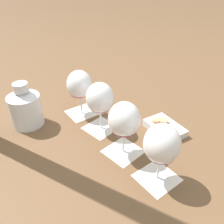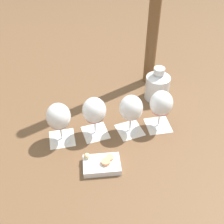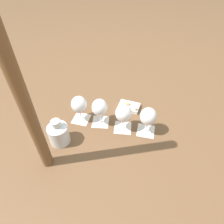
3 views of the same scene
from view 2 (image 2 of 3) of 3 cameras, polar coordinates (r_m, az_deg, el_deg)
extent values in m
plane|color=brown|center=(1.22, 0.10, -3.96)|extent=(8.00, 8.00, 0.00)
cube|color=silver|center=(1.27, 9.34, -2.68)|extent=(0.15, 0.15, 0.00)
cube|color=silver|center=(1.23, 3.63, -3.67)|extent=(0.15, 0.15, 0.00)
cube|color=silver|center=(1.22, -3.38, -4.17)|extent=(0.15, 0.15, 0.00)
cube|color=silver|center=(1.21, -10.10, -5.33)|extent=(0.15, 0.15, 0.00)
cylinder|color=white|center=(1.26, 9.36, -2.56)|extent=(0.07, 0.07, 0.01)
cylinder|color=white|center=(1.24, 9.55, -1.26)|extent=(0.01, 0.01, 0.07)
ellipsoid|color=white|center=(1.18, 9.99, 1.76)|extent=(0.10, 0.10, 0.11)
ellipsoid|color=#D85E68|center=(1.21, 9.80, 0.50)|extent=(0.08, 0.08, 0.03)
cylinder|color=white|center=(1.23, 3.64, -3.55)|extent=(0.07, 0.07, 0.01)
cylinder|color=white|center=(1.20, 3.72, -2.23)|extent=(0.01, 0.01, 0.07)
ellipsoid|color=white|center=(1.15, 3.89, 0.84)|extent=(0.10, 0.10, 0.11)
ellipsoid|color=maroon|center=(1.16, 3.83, -0.27)|extent=(0.08, 0.08, 0.04)
cylinder|color=white|center=(1.22, -3.39, -4.05)|extent=(0.07, 0.07, 0.01)
cylinder|color=white|center=(1.19, -3.46, -2.74)|extent=(0.01, 0.01, 0.07)
ellipsoid|color=white|center=(1.13, -3.63, 0.34)|extent=(0.10, 0.10, 0.11)
ellipsoid|color=maroon|center=(1.15, -3.56, -0.89)|extent=(0.08, 0.08, 0.03)
cylinder|color=white|center=(1.21, -10.12, -5.21)|extent=(0.07, 0.07, 0.01)
cylinder|color=white|center=(1.18, -10.34, -3.91)|extent=(0.01, 0.01, 0.07)
ellipsoid|color=white|center=(1.12, -10.84, -0.87)|extent=(0.10, 0.10, 0.11)
ellipsoid|color=#4B1222|center=(1.14, -10.65, -2.02)|extent=(0.08, 0.08, 0.04)
cylinder|color=silver|center=(1.39, 9.16, 4.94)|extent=(0.12, 0.12, 0.12)
cone|color=silver|center=(1.35, 9.47, 7.34)|extent=(0.12, 0.12, 0.02)
cylinder|color=silver|center=(1.34, 9.59, 8.24)|extent=(0.05, 0.05, 0.03)
cube|color=silver|center=(1.08, -2.09, -10.69)|extent=(0.17, 0.16, 0.03)
cylinder|color=tan|center=(1.08, -0.43, -9.27)|extent=(0.03, 0.03, 0.01)
cylinder|color=tan|center=(1.07, -1.29, -10.12)|extent=(0.03, 0.03, 0.01)
sphere|color=beige|center=(1.08, -5.12, -8.88)|extent=(0.02, 0.02, 0.02)
camera|label=1|loc=(1.32, -28.10, 21.86)|focal=38.00mm
camera|label=3|loc=(1.69, -17.06, 42.25)|focal=32.00mm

